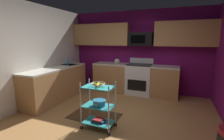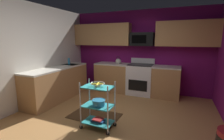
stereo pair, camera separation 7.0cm
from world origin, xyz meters
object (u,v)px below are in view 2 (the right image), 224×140
microwave (142,39)px  kettle (118,61)px  rolling_cart (98,106)px  mixing_bowl_large (99,102)px  book_stack (98,120)px  oven_range (140,79)px  dish_soap_bottle (69,61)px  fruit_bowl (98,84)px

microwave → kettle: microwave is taller
microwave → kettle: bearing=-171.6°
microwave → rolling_cart: microwave is taller
mixing_bowl_large → kettle: bearing=101.8°
book_stack → kettle: size_ratio=0.98×
microwave → book_stack: 2.90m
oven_range → rolling_cart: 2.35m
microwave → dish_soap_bottle: 2.37m
oven_range → dish_soap_bottle: 2.30m
book_stack → microwave: bearing=83.7°
microwave → kettle: 1.02m
rolling_cart → kettle: 2.44m
oven_range → mixing_bowl_large: (-0.25, -2.34, 0.04)m
rolling_cart → mixing_bowl_large: size_ratio=3.63×
oven_range → microwave: 1.23m
mixing_bowl_large → fruit_bowl: bearing=180.0°
book_stack → mixing_bowl_large: bearing=0.0°
kettle → oven_range: bearing=0.3°
book_stack → dish_soap_bottle: (-1.82, 1.55, 0.86)m
rolling_cart → fruit_bowl: size_ratio=3.36×
oven_range → kettle: kettle is taller
oven_range → rolling_cart: oven_range is taller
rolling_cart → dish_soap_bottle: size_ratio=4.57×
mixing_bowl_large → dish_soap_bottle: (-1.84, 1.55, 0.50)m
dish_soap_bottle → rolling_cart: bearing=-40.5°
oven_range → fruit_bowl: (-0.27, -2.34, 0.40)m
microwave → mixing_bowl_large: bearing=-95.9°
microwave → rolling_cart: 2.76m
rolling_cart → microwave: bearing=83.7°
rolling_cart → fruit_bowl: rolling_cart is taller
oven_range → kettle: size_ratio=4.17×
fruit_bowl → oven_range: bearing=83.4°
oven_range → dish_soap_bottle: (-2.09, -0.78, 0.54)m
fruit_bowl → kettle: kettle is taller
rolling_cart → kettle: (-0.47, 2.34, 0.54)m
microwave → kettle: (-0.74, -0.11, -0.70)m
fruit_bowl → book_stack: (-0.00, 0.00, -0.72)m
fruit_bowl → dish_soap_bottle: dish_soap_bottle is taller
microwave → fruit_bowl: 2.59m
book_stack → dish_soap_bottle: dish_soap_bottle is taller
rolling_cart → kettle: kettle is taller
fruit_bowl → kettle: bearing=101.3°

